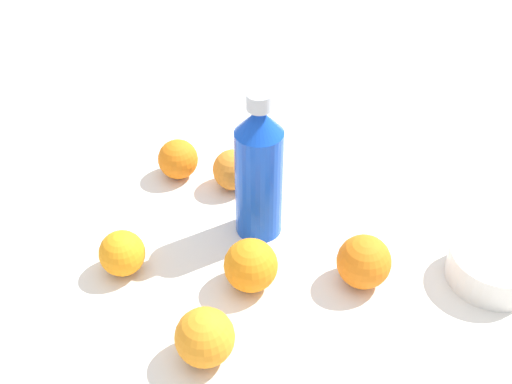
{
  "coord_description": "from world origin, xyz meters",
  "views": [
    {
      "loc": [
        -0.78,
        0.05,
        0.76
      ],
      "look_at": [
        0.02,
        0.0,
        0.08
      ],
      "focal_mm": 45.6,
      "sensor_mm": 36.0,
      "label": 1
    }
  ],
  "objects_px": {
    "orange_1": "(251,265)",
    "water_bottle": "(256,171)",
    "orange_3": "(205,337)",
    "orange_5": "(233,170)",
    "orange_2": "(364,262)",
    "orange_0": "(122,253)",
    "orange_4": "(178,159)",
    "ceramic_bowl": "(494,266)"
  },
  "relations": [
    {
      "from": "orange_1",
      "to": "water_bottle",
      "type": "bearing_deg",
      "value": -6.46
    },
    {
      "from": "orange_3",
      "to": "orange_5",
      "type": "xyz_separation_m",
      "value": [
        0.37,
        -0.05,
        -0.0
      ]
    },
    {
      "from": "orange_2",
      "to": "orange_0",
      "type": "bearing_deg",
      "value": 83.44
    },
    {
      "from": "water_bottle",
      "to": "orange_1",
      "type": "distance_m",
      "value": 0.15
    },
    {
      "from": "orange_2",
      "to": "orange_4",
      "type": "bearing_deg",
      "value": 46.29
    },
    {
      "from": "orange_4",
      "to": "ceramic_bowl",
      "type": "relative_size",
      "value": 0.52
    },
    {
      "from": "orange_3",
      "to": "ceramic_bowl",
      "type": "xyz_separation_m",
      "value": [
        0.13,
        -0.44,
        -0.01
      ]
    },
    {
      "from": "water_bottle",
      "to": "orange_1",
      "type": "bearing_deg",
      "value": 28.05
    },
    {
      "from": "orange_2",
      "to": "ceramic_bowl",
      "type": "distance_m",
      "value": 0.2
    },
    {
      "from": "water_bottle",
      "to": "orange_2",
      "type": "bearing_deg",
      "value": 85.43
    },
    {
      "from": "water_bottle",
      "to": "ceramic_bowl",
      "type": "distance_m",
      "value": 0.4
    },
    {
      "from": "water_bottle",
      "to": "orange_3",
      "type": "xyz_separation_m",
      "value": [
        -0.26,
        0.08,
        -0.08
      ]
    },
    {
      "from": "water_bottle",
      "to": "orange_0",
      "type": "xyz_separation_m",
      "value": [
        -0.09,
        0.21,
        -0.09
      ]
    },
    {
      "from": "orange_1",
      "to": "ceramic_bowl",
      "type": "relative_size",
      "value": 0.59
    },
    {
      "from": "orange_1",
      "to": "orange_3",
      "type": "height_order",
      "value": "same"
    },
    {
      "from": "orange_0",
      "to": "orange_4",
      "type": "bearing_deg",
      "value": -17.87
    },
    {
      "from": "orange_2",
      "to": "ceramic_bowl",
      "type": "xyz_separation_m",
      "value": [
        -0.0,
        -0.2,
        -0.02
      ]
    },
    {
      "from": "orange_1",
      "to": "orange_2",
      "type": "relative_size",
      "value": 0.99
    },
    {
      "from": "orange_2",
      "to": "orange_5",
      "type": "relative_size",
      "value": 1.13
    },
    {
      "from": "ceramic_bowl",
      "to": "orange_0",
      "type": "bearing_deg",
      "value": 85.41
    },
    {
      "from": "orange_0",
      "to": "orange_5",
      "type": "relative_size",
      "value": 0.97
    },
    {
      "from": "orange_1",
      "to": "orange_3",
      "type": "relative_size",
      "value": 1.0
    },
    {
      "from": "orange_2",
      "to": "orange_4",
      "type": "xyz_separation_m",
      "value": [
        0.28,
        0.29,
        -0.0
      ]
    },
    {
      "from": "orange_1",
      "to": "orange_3",
      "type": "distance_m",
      "value": 0.15
    },
    {
      "from": "orange_5",
      "to": "orange_2",
      "type": "bearing_deg",
      "value": -141.65
    },
    {
      "from": "ceramic_bowl",
      "to": "orange_4",
      "type": "bearing_deg",
      "value": 60.27
    },
    {
      "from": "orange_0",
      "to": "orange_2",
      "type": "xyz_separation_m",
      "value": [
        -0.04,
        -0.37,
        0.01
      ]
    },
    {
      "from": "orange_0",
      "to": "ceramic_bowl",
      "type": "distance_m",
      "value": 0.58
    },
    {
      "from": "water_bottle",
      "to": "orange_3",
      "type": "bearing_deg",
      "value": 16.75
    },
    {
      "from": "orange_2",
      "to": "orange_3",
      "type": "distance_m",
      "value": 0.27
    },
    {
      "from": "water_bottle",
      "to": "orange_2",
      "type": "distance_m",
      "value": 0.22
    },
    {
      "from": "orange_0",
      "to": "ceramic_bowl",
      "type": "height_order",
      "value": "orange_0"
    },
    {
      "from": "ceramic_bowl",
      "to": "orange_3",
      "type": "bearing_deg",
      "value": 105.77
    },
    {
      "from": "orange_3",
      "to": "ceramic_bowl",
      "type": "distance_m",
      "value": 0.46
    },
    {
      "from": "orange_3",
      "to": "ceramic_bowl",
      "type": "relative_size",
      "value": 0.59
    },
    {
      "from": "water_bottle",
      "to": "ceramic_bowl",
      "type": "relative_size",
      "value": 1.87
    },
    {
      "from": "orange_1",
      "to": "orange_4",
      "type": "xyz_separation_m",
      "value": [
        0.28,
        0.12,
        -0.0
      ]
    },
    {
      "from": "orange_5",
      "to": "orange_1",
      "type": "bearing_deg",
      "value": -175.08
    },
    {
      "from": "orange_0",
      "to": "orange_1",
      "type": "xyz_separation_m",
      "value": [
        -0.04,
        -0.2,
        0.01
      ]
    },
    {
      "from": "orange_3",
      "to": "orange_4",
      "type": "xyz_separation_m",
      "value": [
        0.41,
        0.05,
        -0.0
      ]
    },
    {
      "from": "orange_3",
      "to": "ceramic_bowl",
      "type": "bearing_deg",
      "value": -74.23
    },
    {
      "from": "orange_1",
      "to": "orange_2",
      "type": "height_order",
      "value": "same"
    }
  ]
}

